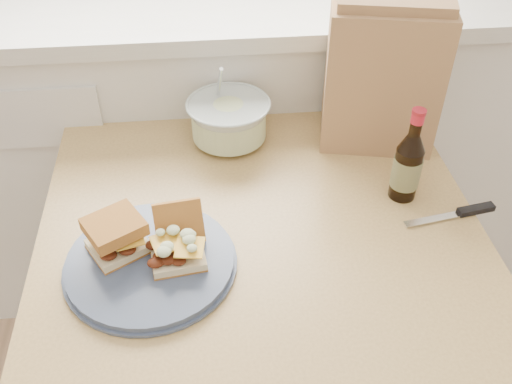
{
  "coord_description": "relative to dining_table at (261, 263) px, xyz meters",
  "views": [
    {
      "loc": [
        0.03,
        0.19,
        1.5
      ],
      "look_at": [
        0.11,
        1.01,
        0.8
      ],
      "focal_mm": 40.0,
      "sensor_mm": 36.0,
      "label": 1
    }
  ],
  "objects": [
    {
      "name": "sandwich_left",
      "position": [
        -0.27,
        -0.06,
        0.16
      ],
      "size": [
        0.13,
        0.12,
        0.07
      ],
      "rotation": [
        0.0,
        0.0,
        0.54
      ],
      "color": "beige",
      "rests_on": "plate"
    },
    {
      "name": "plate",
      "position": [
        -0.21,
        -0.09,
        0.12
      ],
      "size": [
        0.31,
        0.31,
        0.02
      ],
      "primitive_type": "cylinder",
      "color": "#3F4B66",
      "rests_on": "dining_table"
    },
    {
      "name": "cabinet_run",
      "position": [
        -0.12,
        0.7,
        -0.15
      ],
      "size": [
        2.5,
        0.64,
        0.94
      ],
      "color": "white",
      "rests_on": "ground"
    },
    {
      "name": "dining_table",
      "position": [
        0.0,
        0.0,
        0.0
      ],
      "size": [
        0.88,
        0.88,
        0.72
      ],
      "rotation": [
        0.0,
        0.0,
        0.01
      ],
      "color": "tan",
      "rests_on": "ground"
    },
    {
      "name": "coleslaw_bowl",
      "position": [
        -0.04,
        0.3,
        0.16
      ],
      "size": [
        0.19,
        0.19,
        0.19
      ],
      "color": "#B1BFBB",
      "rests_on": "dining_table"
    },
    {
      "name": "sandwich_right",
      "position": [
        -0.16,
        -0.07,
        0.15
      ],
      "size": [
        0.11,
        0.14,
        0.08
      ],
      "rotation": [
        0.0,
        0.0,
        0.13
      ],
      "color": "beige",
      "rests_on": "plate"
    },
    {
      "name": "knife",
      "position": [
        0.41,
        -0.01,
        0.11
      ],
      "size": [
        0.2,
        0.05,
        0.01
      ],
      "rotation": [
        0.0,
        0.0,
        0.17
      ],
      "color": "silver",
      "rests_on": "dining_table"
    },
    {
      "name": "paper_bag",
      "position": [
        0.3,
        0.28,
        0.27
      ],
      "size": [
        0.28,
        0.21,
        0.32
      ],
      "primitive_type": "cube",
      "rotation": [
        0.0,
        0.0,
        -0.21
      ],
      "color": "#AB8352",
      "rests_on": "dining_table"
    },
    {
      "name": "beer_bottle",
      "position": [
        0.3,
        0.06,
        0.19
      ],
      "size": [
        0.06,
        0.06,
        0.21
      ],
      "rotation": [
        0.0,
        0.0,
        -0.41
      ],
      "color": "black",
      "rests_on": "dining_table"
    }
  ]
}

